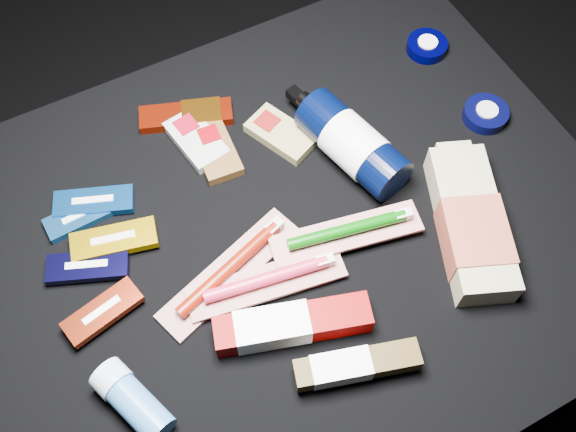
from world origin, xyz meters
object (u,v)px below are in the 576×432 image
bodywash_bottle (471,225)px  toothpaste_carton_red (286,325)px  lotion_bottle (352,144)px  deodorant_stick (132,400)px

bodywash_bottle → toothpaste_carton_red: 0.30m
lotion_bottle → bodywash_bottle: size_ratio=0.95×
toothpaste_carton_red → lotion_bottle: bearing=60.2°
deodorant_stick → toothpaste_carton_red: (0.22, -0.00, -0.00)m
toothpaste_carton_red → deodorant_stick: bearing=-163.0°
lotion_bottle → deodorant_stick: bearing=-168.4°
bodywash_bottle → lotion_bottle: bearing=136.0°
deodorant_stick → lotion_bottle: bearing=4.8°
lotion_bottle → deodorant_stick: (-0.44, -0.20, -0.02)m
toothpaste_carton_red → bodywash_bottle: bearing=19.0°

